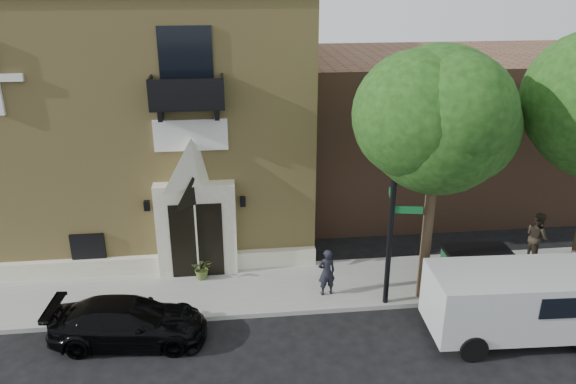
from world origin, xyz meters
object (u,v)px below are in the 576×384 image
at_px(black_sedan, 129,322).
at_px(cargo_van, 527,301).
at_px(pedestrian_near, 327,272).
at_px(fire_hydrant, 451,280).
at_px(pedestrian_far, 537,237).
at_px(street_sign, 392,212).
at_px(dumpster, 476,269).

bearing_deg(black_sedan, cargo_van, -90.48).
bearing_deg(pedestrian_near, fire_hydrant, 165.55).
distance_m(black_sedan, pedestrian_near, 6.06).
distance_m(black_sedan, pedestrian_far, 13.86).
bearing_deg(cargo_van, pedestrian_near, 155.92).
relative_size(street_sign, fire_hydrant, 8.00).
bearing_deg(fire_hydrant, dumpster, 5.65).
bearing_deg(fire_hydrant, cargo_van, -62.65).
relative_size(fire_hydrant, dumpster, 0.36).
height_order(fire_hydrant, dumpster, dumpster).
bearing_deg(fire_hydrant, pedestrian_near, 176.49).
relative_size(cargo_van, pedestrian_near, 3.30).
bearing_deg(pedestrian_far, dumpster, 113.96).
xyz_separation_m(black_sedan, dumpster, (10.65, 1.40, 0.21)).
relative_size(black_sedan, fire_hydrant, 5.70).
bearing_deg(cargo_van, street_sign, 152.98).
relative_size(cargo_van, fire_hydrant, 6.83).
bearing_deg(dumpster, street_sign, -169.71).
height_order(street_sign, pedestrian_near, street_sign).
bearing_deg(cargo_van, pedestrian_far, 60.05).
distance_m(street_sign, fire_hydrant, 3.49).
height_order(cargo_van, pedestrian_near, cargo_van).
height_order(dumpster, pedestrian_near, pedestrian_near).
distance_m(cargo_van, pedestrian_near, 5.78).
bearing_deg(pedestrian_near, black_sedan, 3.99).
height_order(fire_hydrant, pedestrian_near, pedestrian_near).
relative_size(cargo_van, pedestrian_far, 2.89).
relative_size(dumpster, pedestrian_far, 1.17).
distance_m(street_sign, dumpster, 3.89).
distance_m(dumpster, pedestrian_far, 3.28).
bearing_deg(pedestrian_far, fire_hydrant, 109.33).
distance_m(dumpster, pedestrian_near, 4.81).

